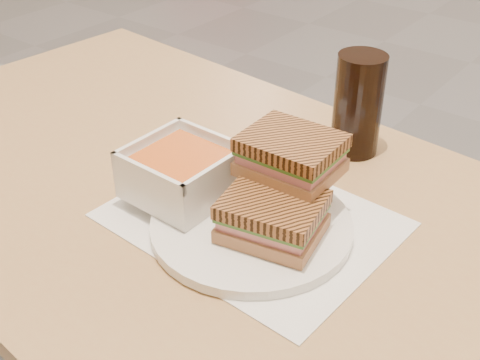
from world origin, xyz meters
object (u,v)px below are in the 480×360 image
Objects in this scene: soup_bowl at (182,174)px; plate at (251,226)px; panini_lower at (272,216)px; cola_glass at (358,105)px; main_table at (189,240)px.

plate is at bearing 2.48° from soup_bowl.
cola_glass is at bearing 97.37° from panini_lower.
panini_lower is 0.28m from cola_glass.
cola_glass reaches higher than panini_lower.
soup_bowl reaches higher than panini_lower.
plate is at bearing -14.46° from main_table.
panini_lower is 0.86× the size of cola_glass.
cola_glass reaches higher than soup_bowl.
soup_bowl is 0.30m from cola_glass.
plate is at bearing 171.76° from panini_lower.
panini_lower is (0.19, -0.04, 0.16)m from main_table.
soup_bowl is at bearing 179.91° from panini_lower.
soup_bowl is 0.83× the size of cola_glass.
soup_bowl is (0.04, -0.04, 0.16)m from main_table.
cola_glass is (0.00, 0.27, 0.07)m from plate.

